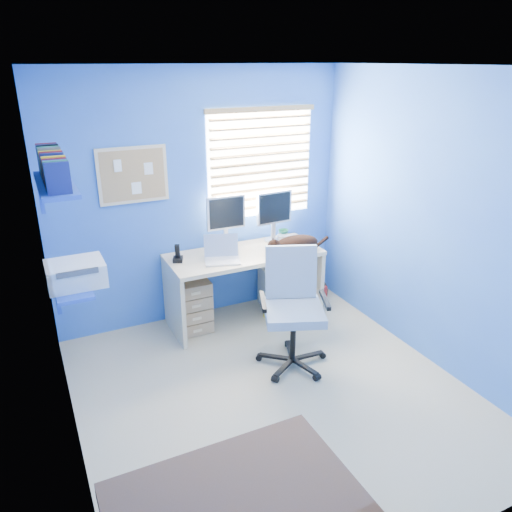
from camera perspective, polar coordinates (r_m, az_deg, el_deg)
name	(u,v)px	position (r m, az deg, el deg)	size (l,w,h in m)	color
floor	(274,394)	(4.22, 2.07, -15.45)	(3.00, 3.20, 0.00)	tan
ceiling	(279,66)	(3.36, 2.67, 20.92)	(3.00, 3.20, 0.00)	white
wall_back	(201,198)	(5.00, -6.32, 6.55)	(3.00, 0.01, 2.50)	blue
wall_front	(441,365)	(2.46, 20.40, -11.56)	(3.00, 0.01, 2.50)	blue
wall_left	(56,289)	(3.23, -21.92, -3.56)	(0.01, 3.20, 2.50)	blue
wall_right	(433,223)	(4.47, 19.62, 3.57)	(0.01, 3.20, 2.50)	blue
desk	(244,287)	(5.11, -1.33, -3.51)	(1.53, 0.65, 0.74)	beige
laptop	(222,251)	(4.72, -3.89, 0.60)	(0.33, 0.26, 0.22)	silver
monitor_left	(226,222)	(5.05, -3.50, 3.94)	(0.40, 0.12, 0.54)	silver
monitor_right	(273,216)	(5.21, 2.01, 4.54)	(0.40, 0.12, 0.54)	silver
phone	(178,253)	(4.78, -8.96, 0.34)	(0.09, 0.11, 0.17)	black
mug	(283,234)	(5.35, 3.15, 2.51)	(0.10, 0.09, 0.10)	#1C714B
cd_spindle	(283,238)	(5.29, 3.16, 2.09)	(0.13, 0.13, 0.07)	silver
cat	(297,244)	(4.98, 4.65, 1.39)	(0.47, 0.25, 0.17)	black
tower_pc	(273,290)	(5.37, 1.90, -3.94)	(0.19, 0.44, 0.45)	beige
drawer_boxes	(192,306)	(4.98, -7.32, -5.71)	(0.35, 0.28, 0.54)	tan
yellow_book	(269,309)	(5.20, 1.53, -6.13)	(0.03, 0.17, 0.24)	yellow
backpack	(317,292)	(5.55, 7.01, -4.09)	(0.25, 0.19, 0.29)	black
office_chair	(292,323)	(4.41, 4.19, -7.69)	(0.79, 0.79, 1.04)	black
window_blinds	(261,163)	(5.15, 0.60, 10.55)	(1.15, 0.05, 1.10)	white
corkboard	(133,175)	(4.75, -13.88, 8.96)	(0.64, 0.02, 0.52)	beige
wall_shelves	(63,223)	(3.88, -21.14, 3.58)	(0.42, 0.90, 1.05)	blue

